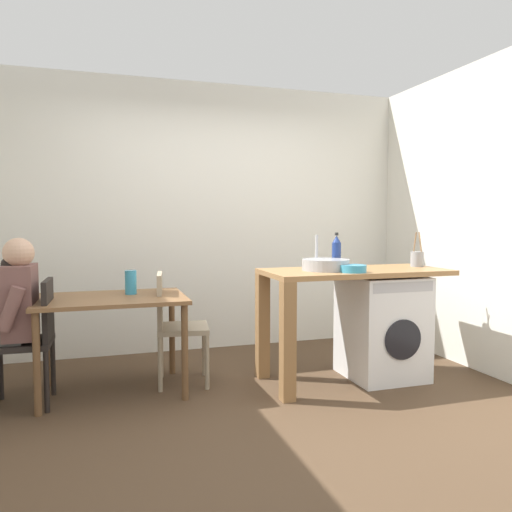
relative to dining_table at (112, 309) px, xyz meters
The scene contains 16 objects.
ground_plane 1.32m from the dining_table, 32.56° to the right, with size 5.46×5.46×0.00m, color #4C3826.
wall_back 1.65m from the dining_table, 49.51° to the left, with size 4.60×0.10×2.70m, color silver.
wall_counter_side 3.26m from the dining_table, 11.21° to the right, with size 0.10×3.80×2.70m, color silver.
dining_table is the anchor object (origin of this frame).
chair_person_seat 0.57m from the dining_table, 169.33° to the right, with size 0.41×0.41×0.90m.
chair_opposite 0.50m from the dining_table, ahead, with size 0.45×0.45×0.90m.
seated_person 0.71m from the dining_table, behind, with size 0.50×0.52×1.20m.
kitchen_counter 1.73m from the dining_table, ahead, with size 1.50×0.68×0.92m.
washing_machine 2.20m from the dining_table, ahead, with size 0.60×0.61×0.86m.
sink_basin 1.70m from the dining_table, ahead, with size 0.38×0.38×0.09m, color #9EA0A5.
tap 1.70m from the dining_table, ahead, with size 0.02×0.02×0.28m, color #B2B2B7.
bottle_tall_green 1.87m from the dining_table, ahead, with size 0.08×0.08×0.30m.
mixing_bowl 1.88m from the dining_table, 15.30° to the right, with size 0.21×0.21×0.06m.
utensil_crock 2.58m from the dining_table, ahead, with size 0.11×0.11×0.30m.
vase 0.26m from the dining_table, 33.69° to the left, with size 0.09×0.09×0.19m, color teal.
scissors 1.92m from the dining_table, 11.78° to the right, with size 0.15×0.06×0.01m.
Camera 1 is at (-1.06, -3.29, 1.32)m, focal length 34.96 mm.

